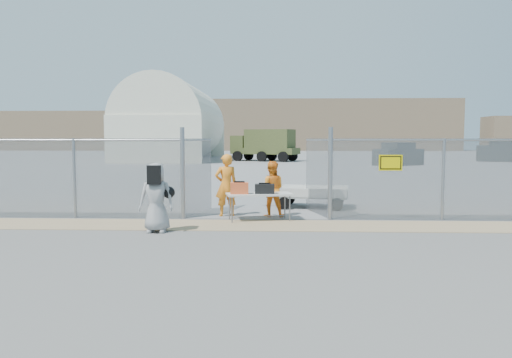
{
  "coord_description": "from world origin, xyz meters",
  "views": [
    {
      "loc": [
        0.54,
        -11.44,
        2.2
      ],
      "look_at": [
        0.0,
        2.0,
        1.1
      ],
      "focal_mm": 35.0,
      "sensor_mm": 36.0,
      "label": 1
    }
  ],
  "objects_px": {
    "utility_trailer": "(312,196)",
    "security_worker_left": "(226,185)",
    "folding_table": "(259,207)",
    "visitor": "(156,197)",
    "security_worker_right": "(271,189)"
  },
  "relations": [
    {
      "from": "folding_table",
      "to": "visitor",
      "type": "distance_m",
      "value": 2.95
    },
    {
      "from": "security_worker_right",
      "to": "visitor",
      "type": "relative_size",
      "value": 0.95
    },
    {
      "from": "security_worker_right",
      "to": "visitor",
      "type": "distance_m",
      "value": 3.59
    },
    {
      "from": "security_worker_left",
      "to": "security_worker_right",
      "type": "xyz_separation_m",
      "value": [
        1.27,
        -0.03,
        -0.1
      ]
    },
    {
      "from": "security_worker_right",
      "to": "utility_trailer",
      "type": "bearing_deg",
      "value": -123.65
    },
    {
      "from": "folding_table",
      "to": "security_worker_left",
      "type": "distance_m",
      "value": 1.3
    },
    {
      "from": "security_worker_left",
      "to": "visitor",
      "type": "xyz_separation_m",
      "value": [
        -1.39,
        -2.44,
        -0.06
      ]
    },
    {
      "from": "utility_trailer",
      "to": "security_worker_left",
      "type": "bearing_deg",
      "value": -135.16
    },
    {
      "from": "visitor",
      "to": "folding_table",
      "type": "bearing_deg",
      "value": 35.41
    },
    {
      "from": "security_worker_left",
      "to": "utility_trailer",
      "type": "bearing_deg",
      "value": -162.94
    },
    {
      "from": "folding_table",
      "to": "security_worker_left",
      "type": "height_order",
      "value": "security_worker_left"
    },
    {
      "from": "visitor",
      "to": "utility_trailer",
      "type": "relative_size",
      "value": 0.56
    },
    {
      "from": "folding_table",
      "to": "security_worker_right",
      "type": "distance_m",
      "value": 0.86
    },
    {
      "from": "visitor",
      "to": "utility_trailer",
      "type": "height_order",
      "value": "visitor"
    },
    {
      "from": "security_worker_left",
      "to": "utility_trailer",
      "type": "height_order",
      "value": "security_worker_left"
    }
  ]
}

